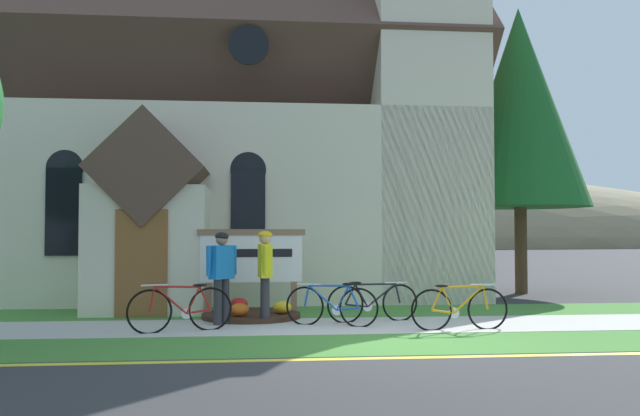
{
  "coord_description": "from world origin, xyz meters",
  "views": [
    {
      "loc": [
        -1.93,
        -9.87,
        1.64
      ],
      "look_at": [
        -0.65,
        3.36,
        2.14
      ],
      "focal_mm": 37.12,
      "sensor_mm": 36.0,
      "label": 1
    }
  ],
  "objects_px": {
    "bicycle_yellow": "(332,305)",
    "bicycle_blue": "(459,308)",
    "bicycle_black": "(181,309)",
    "bicycle_white": "(373,302)",
    "church_sign": "(252,258)",
    "cyclist_in_blue_jersey": "(265,269)",
    "roadside_conifer": "(519,108)",
    "cyclist_in_white_jersey": "(222,271)"
  },
  "relations": [
    {
      "from": "bicycle_yellow",
      "to": "bicycle_blue",
      "type": "distance_m",
      "value": 2.2
    },
    {
      "from": "bicycle_yellow",
      "to": "bicycle_blue",
      "type": "bearing_deg",
      "value": -18.11
    },
    {
      "from": "bicycle_blue",
      "to": "roadside_conifer",
      "type": "bearing_deg",
      "value": 59.78
    },
    {
      "from": "cyclist_in_white_jersey",
      "to": "bicycle_white",
      "type": "bearing_deg",
      "value": 2.82
    },
    {
      "from": "cyclist_in_blue_jersey",
      "to": "roadside_conifer",
      "type": "bearing_deg",
      "value": 36.99
    },
    {
      "from": "cyclist_in_blue_jersey",
      "to": "roadside_conifer",
      "type": "xyz_separation_m",
      "value": [
        7.01,
        5.28,
        4.1
      ]
    },
    {
      "from": "bicycle_black",
      "to": "bicycle_blue",
      "type": "relative_size",
      "value": 0.99
    },
    {
      "from": "bicycle_black",
      "to": "bicycle_blue",
      "type": "bearing_deg",
      "value": -2.93
    },
    {
      "from": "church_sign",
      "to": "bicycle_yellow",
      "type": "xyz_separation_m",
      "value": [
        1.42,
        -1.61,
        -0.77
      ]
    },
    {
      "from": "church_sign",
      "to": "roadside_conifer",
      "type": "height_order",
      "value": "roadside_conifer"
    },
    {
      "from": "bicycle_black",
      "to": "bicycle_white",
      "type": "distance_m",
      "value": 3.51
    },
    {
      "from": "church_sign",
      "to": "cyclist_in_blue_jersey",
      "type": "distance_m",
      "value": 1.17
    },
    {
      "from": "church_sign",
      "to": "bicycle_white",
      "type": "distance_m",
      "value": 2.62
    },
    {
      "from": "bicycle_yellow",
      "to": "bicycle_white",
      "type": "distance_m",
      "value": 0.94
    },
    {
      "from": "church_sign",
      "to": "bicycle_white",
      "type": "relative_size",
      "value": 1.22
    },
    {
      "from": "cyclist_in_white_jersey",
      "to": "church_sign",
      "type": "bearing_deg",
      "value": 67.38
    },
    {
      "from": "church_sign",
      "to": "bicycle_blue",
      "type": "relative_size",
      "value": 1.25
    },
    {
      "from": "bicycle_yellow",
      "to": "bicycle_black",
      "type": "xyz_separation_m",
      "value": [
        -2.57,
        -0.44,
        0.02
      ]
    },
    {
      "from": "bicycle_blue",
      "to": "bicycle_white",
      "type": "bearing_deg",
      "value": 137.72
    },
    {
      "from": "cyclist_in_blue_jersey",
      "to": "roadside_conifer",
      "type": "relative_size",
      "value": 0.21
    },
    {
      "from": "bicycle_blue",
      "to": "bicycle_white",
      "type": "distance_m",
      "value": 1.73
    },
    {
      "from": "roadside_conifer",
      "to": "bicycle_black",
      "type": "bearing_deg",
      "value": -143.63
    },
    {
      "from": "cyclist_in_blue_jersey",
      "to": "church_sign",
      "type": "bearing_deg",
      "value": 102.38
    },
    {
      "from": "bicycle_white",
      "to": "roadside_conifer",
      "type": "height_order",
      "value": "roadside_conifer"
    },
    {
      "from": "bicycle_yellow",
      "to": "cyclist_in_blue_jersey",
      "type": "xyz_separation_m",
      "value": [
        -1.17,
        0.47,
        0.62
      ]
    },
    {
      "from": "church_sign",
      "to": "bicycle_white",
      "type": "xyz_separation_m",
      "value": [
        2.23,
        -1.13,
        -0.77
      ]
    },
    {
      "from": "church_sign",
      "to": "cyclist_in_blue_jersey",
      "type": "height_order",
      "value": "church_sign"
    },
    {
      "from": "bicycle_blue",
      "to": "bicycle_white",
      "type": "height_order",
      "value": "bicycle_blue"
    },
    {
      "from": "cyclist_in_blue_jersey",
      "to": "cyclist_in_white_jersey",
      "type": "height_order",
      "value": "cyclist_in_blue_jersey"
    },
    {
      "from": "bicycle_blue",
      "to": "cyclist_in_blue_jersey",
      "type": "bearing_deg",
      "value": 160.52
    },
    {
      "from": "bicycle_blue",
      "to": "bicycle_black",
      "type": "bearing_deg",
      "value": 177.07
    },
    {
      "from": "bicycle_yellow",
      "to": "church_sign",
      "type": "bearing_deg",
      "value": 131.49
    },
    {
      "from": "cyclist_in_blue_jersey",
      "to": "roadside_conifer",
      "type": "height_order",
      "value": "roadside_conifer"
    },
    {
      "from": "bicycle_blue",
      "to": "bicycle_yellow",
      "type": "bearing_deg",
      "value": 161.89
    },
    {
      "from": "cyclist_in_blue_jersey",
      "to": "bicycle_black",
      "type": "bearing_deg",
      "value": -146.86
    },
    {
      "from": "bicycle_blue",
      "to": "church_sign",
      "type": "bearing_deg",
      "value": 146.89
    },
    {
      "from": "bicycle_white",
      "to": "cyclist_in_white_jersey",
      "type": "relative_size",
      "value": 1.06
    },
    {
      "from": "bicycle_white",
      "to": "bicycle_black",
      "type": "bearing_deg",
      "value": -164.72
    },
    {
      "from": "church_sign",
      "to": "bicycle_blue",
      "type": "bearing_deg",
      "value": -33.11
    },
    {
      "from": "bicycle_blue",
      "to": "cyclist_in_blue_jersey",
      "type": "relative_size",
      "value": 1.02
    },
    {
      "from": "church_sign",
      "to": "bicycle_yellow",
      "type": "bearing_deg",
      "value": -48.51
    },
    {
      "from": "church_sign",
      "to": "cyclist_in_white_jersey",
      "type": "xyz_separation_m",
      "value": [
        -0.53,
        -1.26,
        -0.17
      ]
    }
  ]
}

